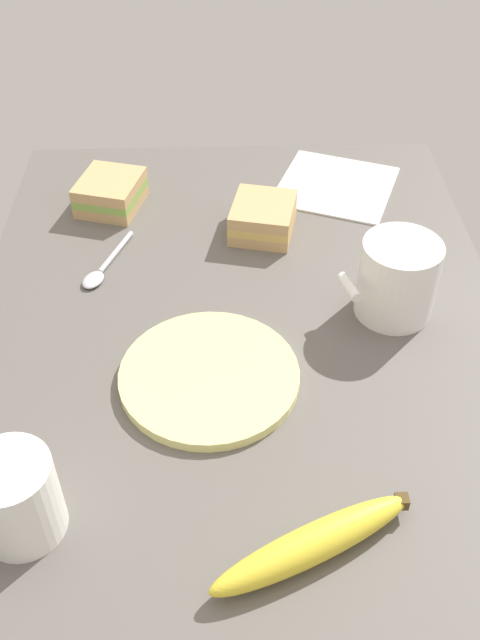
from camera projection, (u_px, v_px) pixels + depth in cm
name	position (u px, v px, depth cm)	size (l,w,h in cm)	color
tabletop	(240.00, 345.00, 82.72)	(90.00, 64.00, 2.00)	#5B5651
plate_of_food	(209.00, 376.00, 76.93)	(19.62, 19.62, 1.20)	#EAE58C
coffee_mug_black	(15.00, 497.00, 61.17)	(7.63, 9.86, 8.61)	white
coffee_mug_milky	(397.00, 278.00, 82.39)	(9.18, 11.74, 9.70)	white
sandwich_main	(110.00, 193.00, 101.01)	(10.88, 10.26, 4.40)	tan
sandwich_side	(263.00, 218.00, 96.38)	(10.59, 9.91, 4.40)	tan
banana	(313.00, 544.00, 60.95)	(11.45, 19.31, 3.39)	yellow
spoon	(102.00, 269.00, 91.09)	(12.23, 6.04, 0.80)	silver
paper_napkin	(336.00, 186.00, 106.21)	(16.20, 16.20, 0.30)	white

